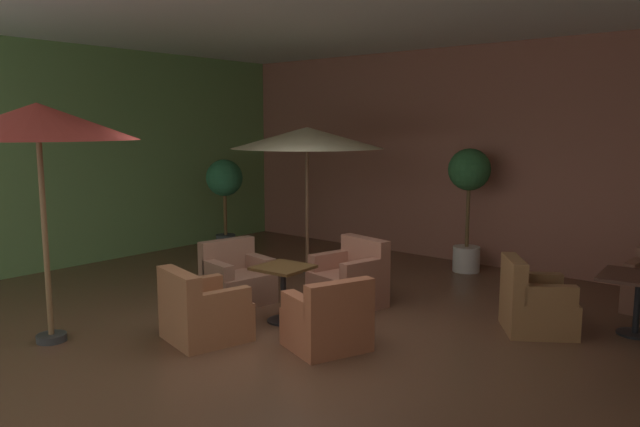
# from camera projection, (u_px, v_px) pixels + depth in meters

# --- Properties ---
(ground_plane) EXTENTS (10.48, 9.57, 0.02)m
(ground_plane) POSITION_uv_depth(u_px,v_px,m) (293.00, 336.00, 6.87)
(ground_plane) COLOR brown
(wall_back_brick) EXTENTS (10.48, 0.08, 3.70)m
(wall_back_brick) POSITION_uv_depth(u_px,v_px,m) (482.00, 156.00, 10.21)
(wall_back_brick) COLOR #9D5D4B
(wall_back_brick) RESTS_ON ground_plane
(wall_left_accent) EXTENTS (0.08, 9.57, 3.70)m
(wall_left_accent) POSITION_uv_depth(u_px,v_px,m) (58.00, 157.00, 9.91)
(wall_left_accent) COLOR #67924F
(wall_left_accent) RESTS_ON ground_plane
(cafe_table_front_right) EXTENTS (0.65, 0.65, 0.69)m
(cafe_table_front_right) POSITION_uv_depth(u_px,v_px,m) (283.00, 282.00, 7.29)
(cafe_table_front_right) COLOR black
(cafe_table_front_right) RESTS_ON ground_plane
(armchair_front_right_north) EXTENTS (0.85, 0.92, 0.83)m
(armchair_front_right_north) POSITION_uv_depth(u_px,v_px,m) (237.00, 280.00, 8.13)
(armchair_front_right_north) COLOR #8F614B
(armchair_front_right_north) RESTS_ON ground_plane
(armchair_front_right_east) EXTENTS (0.95, 0.96, 0.81)m
(armchair_front_right_east) POSITION_uv_depth(u_px,v_px,m) (203.00, 313.00, 6.69)
(armchair_front_right_east) COLOR #955A39
(armchair_front_right_east) RESTS_ON ground_plane
(armchair_front_right_south) EXTENTS (0.93, 0.96, 0.79)m
(armchair_front_right_south) POSITION_uv_depth(u_px,v_px,m) (328.00, 322.00, 6.41)
(armchair_front_right_south) COLOR #A15638
(armchair_front_right_south) RESTS_ON ground_plane
(armchair_front_right_west) EXTENTS (0.94, 0.93, 0.88)m
(armchair_front_right_west) POSITION_uv_depth(u_px,v_px,m) (350.00, 281.00, 7.97)
(armchair_front_right_west) COLOR #9D614B
(armchair_front_right_west) RESTS_ON ground_plane
(cafe_table_mid_center) EXTENTS (0.86, 0.86, 0.69)m
(cafe_table_mid_center) POSITION_uv_depth(u_px,v_px,m) (639.00, 288.00, 6.81)
(cafe_table_mid_center) COLOR black
(cafe_table_mid_center) RESTS_ON ground_plane
(armchair_mid_center_south) EXTENTS (1.01, 1.00, 0.86)m
(armchair_mid_center_south) POSITION_uv_depth(u_px,v_px,m) (534.00, 305.00, 6.95)
(armchair_mid_center_south) COLOR #946139
(armchair_mid_center_south) RESTS_ON ground_plane
(patio_umbrella_tall_red) EXTENTS (2.08, 2.08, 2.60)m
(patio_umbrella_tall_red) POSITION_uv_depth(u_px,v_px,m) (38.00, 123.00, 6.34)
(patio_umbrella_tall_red) COLOR #2D2D2D
(patio_umbrella_tall_red) RESTS_ON ground_plane
(patio_umbrella_center_beige) EXTENTS (2.44, 2.44, 2.34)m
(patio_umbrella_center_beige) POSITION_uv_depth(u_px,v_px,m) (307.00, 139.00, 9.63)
(patio_umbrella_center_beige) COLOR #2D2D2D
(patio_umbrella_center_beige) RESTS_ON ground_plane
(potted_tree_left_corner) EXTENTS (0.65, 0.65, 1.77)m
(potted_tree_left_corner) POSITION_uv_depth(u_px,v_px,m) (225.00, 189.00, 10.74)
(potted_tree_left_corner) COLOR #303636
(potted_tree_left_corner) RESTS_ON ground_plane
(potted_tree_mid_left) EXTENTS (0.68, 0.68, 2.00)m
(potted_tree_mid_left) POSITION_uv_depth(u_px,v_px,m) (469.00, 188.00, 9.72)
(potted_tree_mid_left) COLOR beige
(potted_tree_mid_left) RESTS_ON ground_plane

